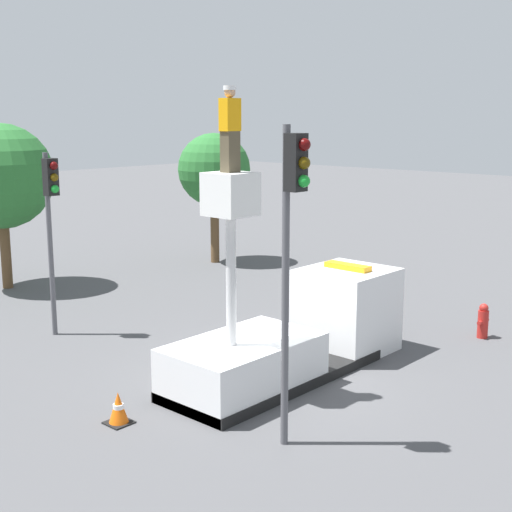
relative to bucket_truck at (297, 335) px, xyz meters
name	(u,v)px	position (x,y,z in m)	size (l,w,h in m)	color
ground_plane	(275,379)	(-0.78, 0.00, -0.90)	(120.00, 120.00, 0.00)	#4C4C4F
bucket_truck	(297,335)	(0.00, 0.00, 0.00)	(6.82, 2.15, 4.92)	black
worker	(230,129)	(-2.24, 0.00, 4.90)	(0.40, 0.26, 1.75)	brown
traffic_light_pole	(292,225)	(-3.21, -2.44, 3.27)	(0.34, 0.57, 5.93)	#515156
traffic_light_across	(51,208)	(-2.31, 6.75, 2.72)	(0.34, 0.57, 5.10)	#515156
fire_hydrant	(483,321)	(5.50, -2.20, -0.42)	(0.53, 0.29, 0.98)	#B2231E
traffic_cone_rear	(118,409)	(-4.75, 0.73, -0.59)	(0.50, 0.50, 0.66)	black
tree_left_bg	(214,170)	(7.87, 10.77, 2.97)	(2.99, 2.99, 5.39)	brown
tree_right_bg	(0,177)	(-0.35, 13.04, 3.09)	(3.69, 3.69, 5.85)	brown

